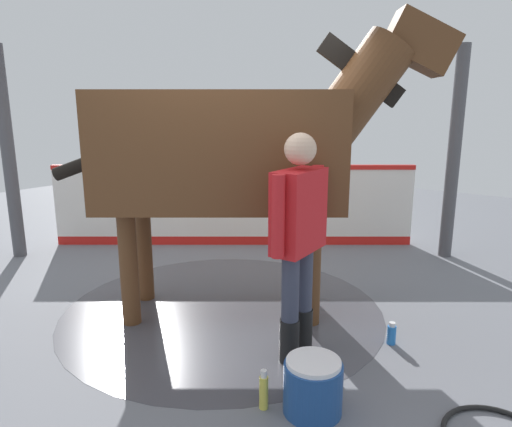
{
  "coord_description": "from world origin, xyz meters",
  "views": [
    {
      "loc": [
        -2.89,
        3.12,
        1.87
      ],
      "look_at": [
        -0.73,
        0.18,
        1.04
      ],
      "focal_mm": 32.05,
      "sensor_mm": 36.0,
      "label": 1
    }
  ],
  "objects_px": {
    "handler": "(299,232)",
    "bottle_shampoo": "(264,391)",
    "bottle_spray": "(392,334)",
    "horse": "(235,148)",
    "wash_bucket": "(313,386)"
  },
  "relations": [
    {
      "from": "handler",
      "to": "bottle_shampoo",
      "type": "bearing_deg",
      "value": 101.22
    },
    {
      "from": "bottle_spray",
      "to": "horse",
      "type": "bearing_deg",
      "value": 9.35
    },
    {
      "from": "bottle_shampoo",
      "to": "wash_bucket",
      "type": "bearing_deg",
      "value": -149.21
    },
    {
      "from": "horse",
      "to": "handler",
      "type": "xyz_separation_m",
      "value": [
        -0.89,
        0.37,
        -0.55
      ]
    },
    {
      "from": "wash_bucket",
      "to": "bottle_spray",
      "type": "distance_m",
      "value": 1.14
    },
    {
      "from": "handler",
      "to": "wash_bucket",
      "type": "relative_size",
      "value": 4.6
    },
    {
      "from": "wash_bucket",
      "to": "bottle_spray",
      "type": "relative_size",
      "value": 2.0
    },
    {
      "from": "handler",
      "to": "bottle_shampoo",
      "type": "relative_size",
      "value": 6.36
    },
    {
      "from": "bottle_shampoo",
      "to": "bottle_spray",
      "type": "relative_size",
      "value": 1.44
    },
    {
      "from": "horse",
      "to": "bottle_shampoo",
      "type": "bearing_deg",
      "value": -80.99
    },
    {
      "from": "horse",
      "to": "bottle_spray",
      "type": "bearing_deg",
      "value": -26.8
    },
    {
      "from": "handler",
      "to": "horse",
      "type": "bearing_deg",
      "value": -25.78
    },
    {
      "from": "horse",
      "to": "handler",
      "type": "bearing_deg",
      "value": -58.9
    },
    {
      "from": "bottle_spray",
      "to": "bottle_shampoo",
      "type": "bearing_deg",
      "value": 74.26
    },
    {
      "from": "wash_bucket",
      "to": "handler",
      "type": "bearing_deg",
      "value": -50.1
    }
  ]
}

